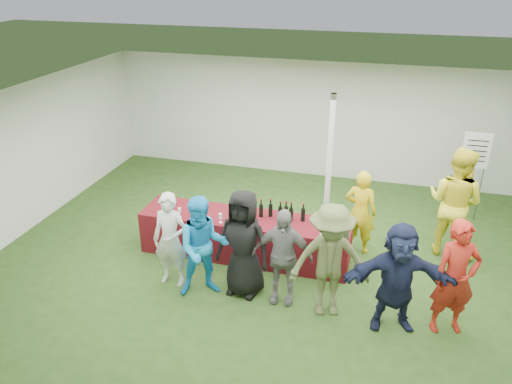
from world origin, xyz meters
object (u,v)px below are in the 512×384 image
(serving_table, at_px, (245,236))
(customer_4, at_px, (330,261))
(customer_1, at_px, (203,247))
(dump_bucket, at_px, (343,232))
(customer_5, at_px, (397,277))
(customer_6, at_px, (455,278))
(staff_back, at_px, (455,202))
(customer_3, at_px, (282,256))
(wine_list_sign, at_px, (475,157))
(customer_0, at_px, (171,240))
(customer_2, at_px, (243,243))
(staff_pourer, at_px, (360,212))

(serving_table, height_order, customer_4, customer_4)
(customer_1, bearing_deg, dump_bucket, 0.97)
(serving_table, relative_size, customer_4, 2.05)
(customer_5, distance_m, customer_6, 0.76)
(staff_back, height_order, customer_4, staff_back)
(customer_5, relative_size, customer_6, 0.96)
(customer_3, distance_m, customer_5, 1.65)
(wine_list_sign, distance_m, customer_3, 4.61)
(serving_table, height_order, staff_back, staff_back)
(customer_1, xyz_separation_m, customer_6, (3.57, 0.11, 0.04))
(serving_table, distance_m, customer_0, 1.44)
(customer_0, bearing_deg, wine_list_sign, 38.21)
(customer_1, distance_m, customer_2, 0.60)
(serving_table, relative_size, customer_0, 2.31)
(customer_6, bearing_deg, wine_list_sign, 62.66)
(serving_table, xyz_separation_m, staff_pourer, (1.88, 0.70, 0.39))
(customer_0, distance_m, customer_2, 1.16)
(customer_2, distance_m, customer_5, 2.26)
(customer_2, distance_m, customer_3, 0.62)
(staff_pourer, bearing_deg, staff_back, -155.78)
(serving_table, height_order, wine_list_sign, wine_list_sign)
(serving_table, distance_m, customer_5, 2.84)
(wine_list_sign, bearing_deg, customer_6, -98.65)
(customer_0, xyz_separation_m, customer_6, (4.15, -0.00, 0.07))
(dump_bucket, bearing_deg, customer_3, -133.47)
(customer_1, height_order, customer_5, customer_5)
(customer_3, bearing_deg, customer_6, -4.59)
(customer_4, height_order, customer_6, customer_4)
(customer_3, height_order, customer_5, customer_5)
(customer_0, distance_m, customer_3, 1.77)
(dump_bucket, bearing_deg, customer_2, -150.79)
(wine_list_sign, relative_size, customer_1, 1.11)
(customer_0, xyz_separation_m, customer_4, (2.48, -0.09, 0.10))
(wine_list_sign, height_order, customer_4, wine_list_sign)
(serving_table, distance_m, customer_3, 1.43)
(customer_6, bearing_deg, staff_pourer, 109.69)
(staff_back, xyz_separation_m, customer_1, (-3.69, -2.24, -0.17))
(serving_table, bearing_deg, customer_6, -18.14)
(customer_1, distance_m, customer_4, 1.89)
(dump_bucket, relative_size, staff_pourer, 0.14)
(customer_6, bearing_deg, staff_back, 67.93)
(dump_bucket, xyz_separation_m, customer_1, (-1.96, -0.96, -0.03))
(serving_table, xyz_separation_m, dump_bucket, (1.67, -0.22, 0.46))
(staff_pourer, height_order, customer_4, customer_4)
(serving_table, distance_m, staff_back, 3.61)
(wine_list_sign, relative_size, customer_6, 1.06)
(dump_bucket, xyz_separation_m, customer_3, (-0.78, -0.82, -0.07))
(staff_pourer, relative_size, customer_3, 1.00)
(staff_back, bearing_deg, customer_4, 81.66)
(customer_1, height_order, customer_6, customer_6)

